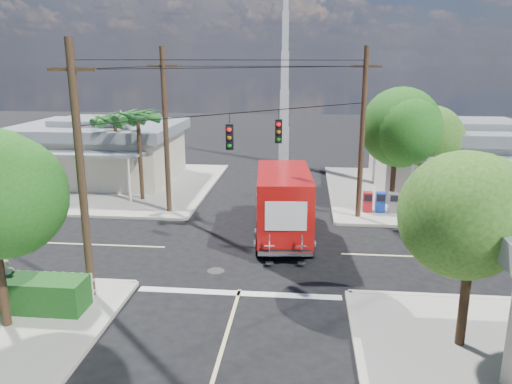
# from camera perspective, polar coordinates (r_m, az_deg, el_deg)

# --- Properties ---
(ground) EXTENTS (120.00, 120.00, 0.00)m
(ground) POSITION_cam_1_polar(r_m,az_deg,el_deg) (22.59, -0.51, -6.70)
(ground) COLOR black
(ground) RESTS_ON ground
(sidewalk_ne) EXTENTS (14.12, 14.12, 0.14)m
(sidewalk_ne) POSITION_cam_1_polar(r_m,az_deg,el_deg) (33.92, 20.21, -0.15)
(sidewalk_ne) COLOR #A19C92
(sidewalk_ne) RESTS_ON ground
(sidewalk_nw) EXTENTS (14.12, 14.12, 0.14)m
(sidewalk_nw) POSITION_cam_1_polar(r_m,az_deg,el_deg) (35.37, -16.31, 0.76)
(sidewalk_nw) COLOR #A19C92
(sidewalk_nw) RESTS_ON ground
(road_markings) EXTENTS (32.00, 32.00, 0.01)m
(road_markings) POSITION_cam_1_polar(r_m,az_deg,el_deg) (21.24, -0.95, -8.13)
(road_markings) COLOR beige
(road_markings) RESTS_ON ground
(building_ne) EXTENTS (11.80, 10.20, 4.50)m
(building_ne) POSITION_cam_1_polar(r_m,az_deg,el_deg) (34.92, 22.69, 3.81)
(building_ne) COLOR beige
(building_ne) RESTS_ON sidewalk_ne
(building_nw) EXTENTS (10.80, 10.20, 4.30)m
(building_nw) POSITION_cam_1_polar(r_m,az_deg,el_deg) (36.80, -17.27, 4.64)
(building_nw) COLOR beige
(building_nw) RESTS_ON sidewalk_nw
(radio_tower) EXTENTS (0.80, 0.80, 17.00)m
(radio_tower) POSITION_cam_1_polar(r_m,az_deg,el_deg) (41.03, 3.28, 11.07)
(radio_tower) COLOR silver
(radio_tower) RESTS_ON ground
(tree_ne_front) EXTENTS (4.21, 4.14, 6.66)m
(tree_ne_front) POSITION_cam_1_polar(r_m,az_deg,el_deg) (28.31, 15.81, 7.11)
(tree_ne_front) COLOR #422D1C
(tree_ne_front) RESTS_ON sidewalk_ne
(tree_ne_back) EXTENTS (3.77, 3.66, 5.82)m
(tree_ne_back) POSITION_cam_1_polar(r_m,az_deg,el_deg) (31.05, 19.81, 6.35)
(tree_ne_back) COLOR #422D1C
(tree_ne_back) RESTS_ON sidewalk_ne
(tree_se) EXTENTS (3.67, 3.54, 5.62)m
(tree_se) POSITION_cam_1_polar(r_m,az_deg,el_deg) (15.05, 23.72, -2.82)
(tree_se) COLOR #422D1C
(tree_se) RESTS_ON sidewalk_se
(palm_nw_front) EXTENTS (3.01, 3.08, 5.59)m
(palm_nw_front) POSITION_cam_1_polar(r_m,az_deg,el_deg) (30.22, -13.36, 8.24)
(palm_nw_front) COLOR #422D1C
(palm_nw_front) RESTS_ON sidewalk_nw
(palm_nw_back) EXTENTS (3.01, 3.08, 5.19)m
(palm_nw_back) POSITION_cam_1_polar(r_m,az_deg,el_deg) (32.35, -15.84, 7.83)
(palm_nw_back) COLOR #422D1C
(palm_nw_back) RESTS_ON sidewalk_nw
(utility_poles) EXTENTS (12.00, 10.68, 9.00)m
(utility_poles) POSITION_cam_1_polar(r_m,az_deg,el_deg) (23.12, -4.03, 5.79)
(utility_poles) COLOR #473321
(utility_poles) RESTS_ON ground
(picket_fence) EXTENTS (5.94, 0.06, 1.00)m
(picket_fence) POSITION_cam_1_polar(r_m,az_deg,el_deg) (19.85, -25.80, -9.26)
(picket_fence) COLOR silver
(picket_fence) RESTS_ON sidewalk_sw
(vending_boxes) EXTENTS (1.90, 0.50, 1.10)m
(vending_boxes) POSITION_cam_1_polar(r_m,az_deg,el_deg) (28.45, 14.02, -1.13)
(vending_boxes) COLOR #A2151E
(vending_boxes) RESTS_ON sidewalk_ne
(delivery_truck) EXTENTS (3.03, 7.91, 3.35)m
(delivery_truck) POSITION_cam_1_polar(r_m,az_deg,el_deg) (23.94, 3.11, -1.17)
(delivery_truck) COLOR black
(delivery_truck) RESTS_ON ground
(parked_car) EXTENTS (6.33, 4.61, 1.60)m
(parked_car) POSITION_cam_1_polar(r_m,az_deg,el_deg) (26.04, 23.58, -3.17)
(parked_car) COLOR silver
(parked_car) RESTS_ON ground
(pedestrian) EXTENTS (0.63, 0.70, 1.60)m
(pedestrian) POSITION_cam_1_polar(r_m,az_deg,el_deg) (19.29, -26.37, -9.18)
(pedestrian) COLOR #BFB4A2
(pedestrian) RESTS_ON sidewalk_sw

